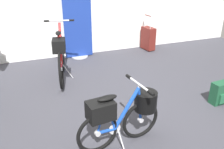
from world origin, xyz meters
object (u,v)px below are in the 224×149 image
Objects in this scene: rolling_suitcase at (148,38)px; handbag_on_floor at (222,93)px; display_bike_left at (61,56)px; folding_bike_foreground at (124,113)px; floor_banner_stand at (77,18)px.

rolling_suitcase is 2.49× the size of handbag_on_floor.
display_bike_left is at bearing 141.33° from handbag_on_floor.
floor_banner_stand is at bearing 85.62° from folding_bike_foreground.
rolling_suitcase reaches higher than handbag_on_floor.
folding_bike_foreground is 1.98m from display_bike_left.
display_bike_left is (-0.57, -1.05, -0.42)m from floor_banner_stand.
display_bike_left reaches higher than handbag_on_floor.
rolling_suitcase is (1.89, 2.91, -0.11)m from folding_bike_foreground.
folding_bike_foreground is 1.23× the size of rolling_suitcase.
folding_bike_foreground is 3.07× the size of handbag_on_floor.
folding_bike_foreground is 3.47m from rolling_suitcase.
floor_banner_stand reaches higher than handbag_on_floor.
handbag_on_floor is at bearing -94.03° from rolling_suitcase.
floor_banner_stand is at bearing 118.83° from handbag_on_floor.
handbag_on_floor is (1.48, -2.68, -0.70)m from floor_banner_stand.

